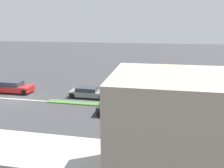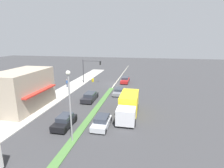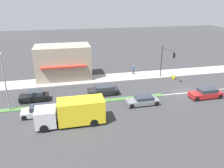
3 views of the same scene
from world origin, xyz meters
name	(u,v)px [view 1 (image 1 of 3)]	position (x,y,z in m)	size (l,w,h in m)	color
ground_plane	(184,111)	(0.00, 18.00, 0.00)	(160.00, 160.00, 0.00)	#38383A
lane_marking_center	(15,99)	(0.00, 0.00, 0.00)	(0.16, 60.00, 0.01)	beige
building_corner_store	(211,136)	(10.77, 17.67, 2.99)	(5.79, 9.23, 5.74)	tan
delivery_truck	(171,82)	(-5.00, 17.07, 1.47)	(2.44, 7.50, 2.87)	silver
suv_grey	(88,92)	(-2.20, 7.80, 0.58)	(1.79, 4.26, 1.18)	slate
sedan_silver	(213,99)	(-2.20, 21.06, 0.63)	(1.80, 3.84, 1.33)	#B7BABF
hatchback_red	(13,87)	(-2.20, -1.69, 0.67)	(1.79, 4.57, 1.40)	#AD1E1E
sedan_dark	(122,108)	(2.20, 12.28, 0.64)	(1.90, 4.47, 1.33)	black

